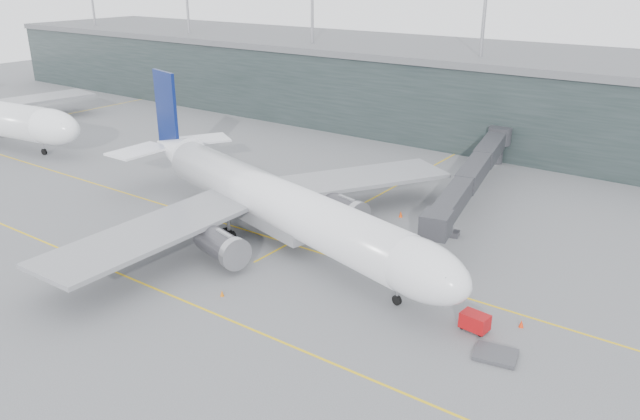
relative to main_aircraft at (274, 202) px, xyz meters
The scene contains 17 objects.
ground 6.46m from the main_aircraft, 125.55° to the left, with size 320.00×320.00×0.00m, color #56565B.
taxiline_a 5.23m from the main_aircraft, behind, with size 160.00×0.25×0.02m, color yellow.
taxiline_b 17.04m from the main_aircraft, 99.45° to the right, with size 160.00×0.25×0.02m, color yellow.
taxiline_lead_main 24.31m from the main_aircraft, 84.48° to the left, with size 0.25×60.00×0.02m, color yellow.
taxiline_lead_adj 81.38m from the main_aircraft, 162.98° to the left, with size 0.25×60.00×0.02m, color yellow.
terminal 61.92m from the main_aircraft, 92.51° to the left, with size 240.00×36.00×29.00m.
main_aircraft is the anchor object (origin of this frame).
jet_bridge 29.68m from the main_aircraft, 59.98° to the left, with size 10.51×43.47×5.87m.
gse_cart 27.23m from the main_aircraft, 11.01° to the right, with size 2.51×1.76×1.61m.
baggage_dolly 30.77m from the main_aircraft, 14.89° to the right, with size 3.32×2.66×0.33m, color #3B3B40.
uld_a 15.30m from the main_aircraft, 122.38° to the left, with size 2.15×1.76×1.88m.
uld_b 17.25m from the main_aircraft, 103.28° to the left, with size 2.15×1.90×1.65m.
uld_c 14.66m from the main_aircraft, 100.71° to the left, with size 2.34×2.11×1.76m.
cone_nose 29.98m from the main_aircraft, ahead, with size 0.44×0.44×0.70m, color #F1340D.
cone_wing_stbd 14.86m from the main_aircraft, 70.85° to the right, with size 0.39×0.39×0.62m, color orange.
cone_wing_port 17.13m from the main_aircraft, 58.69° to the left, with size 0.50×0.50×0.79m, color #E2440C.
cone_tail 14.09m from the main_aircraft, 155.62° to the right, with size 0.48×0.48×0.76m, color orange.
Camera 1 is at (45.43, -54.17, 29.11)m, focal length 35.00 mm.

